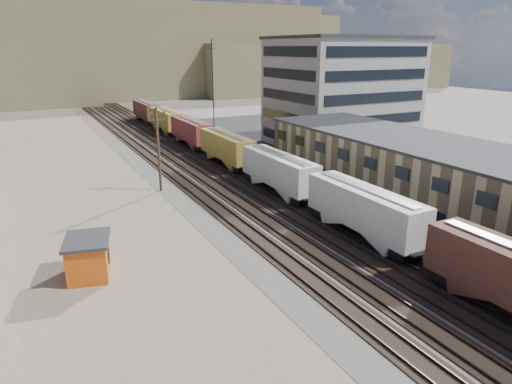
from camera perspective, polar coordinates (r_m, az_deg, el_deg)
name	(u,v)px	position (r m, az deg, el deg)	size (l,w,h in m)	color
ballast_bed	(203,168)	(66.33, -6.66, 3.03)	(18.00, 200.00, 0.06)	#4C4742
dirt_yard	(61,211)	(52.84, -23.20, -2.15)	(24.00, 180.00, 0.03)	#6E5D4C
asphalt_lot	(392,174)	(65.59, 16.63, 2.22)	(26.00, 120.00, 0.04)	#232326
rail_tracks	(199,168)	(66.12, -7.11, 3.04)	(11.40, 200.00, 0.24)	black
freight_train	(250,157)	(60.42, -0.78, 4.41)	(3.00, 119.74, 4.46)	black
warehouse	(412,171)	(53.06, 18.88, 2.54)	(12.40, 40.40, 7.25)	tan
office_tower	(341,92)	(82.74, 10.57, 12.24)	(22.60, 18.60, 18.45)	#9E998E
utility_pole_north	(158,148)	(55.16, -12.11, 5.41)	(2.20, 0.32, 10.00)	#382619
radio_mast	(213,96)	(76.10, -5.37, 11.90)	(1.20, 0.16, 18.00)	black
hills_north	(81,55)	(179.50, -21.02, 15.70)	(265.00, 80.00, 32.00)	brown
maintenance_shed	(89,257)	(36.86, -20.20, -7.60)	(4.10, 4.81, 3.06)	#C35212
parked_car_blue	(359,160)	(69.19, 12.70, 3.93)	(2.45, 5.30, 1.47)	navy
parked_car_far	(366,145)	(80.25, 13.58, 5.72)	(1.75, 4.35, 1.48)	white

